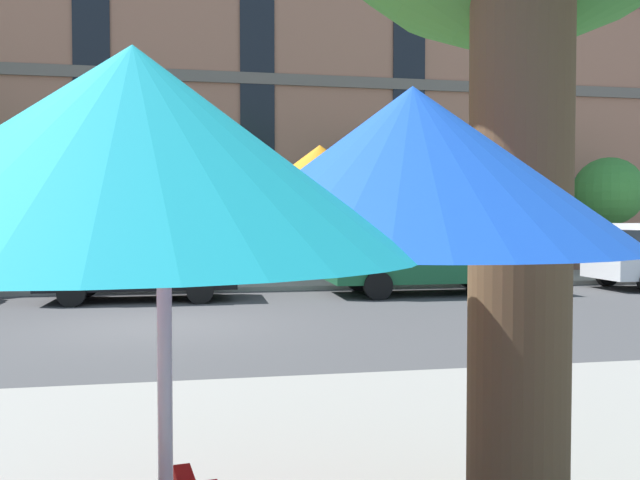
# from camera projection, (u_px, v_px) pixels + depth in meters

# --- Properties ---
(ground_plane) EXTENTS (120.00, 120.00, 0.00)m
(ground_plane) POSITION_uv_depth(u_px,v_px,m) (158.00, 326.00, 11.35)
(ground_plane) COLOR #424244
(sidewalk_far) EXTENTS (56.00, 3.60, 0.12)m
(sidewalk_far) POSITION_uv_depth(u_px,v_px,m) (175.00, 284.00, 18.04)
(sidewalk_far) COLOR #9E998E
(sidewalk_far) RESTS_ON ground
(apartment_building) EXTENTS (40.58, 12.08, 16.00)m
(apartment_building) POSITION_uv_depth(u_px,v_px,m) (182.00, 68.00, 25.82)
(apartment_building) COLOR #A87056
(apartment_building) RESTS_ON ground
(sedan_black) EXTENTS (4.40, 1.98, 1.78)m
(sedan_black) POSITION_uv_depth(u_px,v_px,m) (138.00, 260.00, 14.83)
(sedan_black) COLOR black
(sedan_black) RESTS_ON ground
(pickup_green) EXTENTS (5.10, 2.12, 2.20)m
(pickup_green) POSITION_uv_depth(u_px,v_px,m) (419.00, 253.00, 16.06)
(pickup_green) COLOR #195933
(pickup_green) RESTS_ON ground
(street_tree_middle) EXTENTS (2.29, 2.43, 4.45)m
(street_tree_middle) POSITION_uv_depth(u_px,v_px,m) (365.00, 174.00, 19.28)
(street_tree_middle) COLOR brown
(street_tree_middle) RESTS_ON ground
(street_tree_right) EXTENTS (2.23, 2.22, 3.89)m
(street_tree_right) POSITION_uv_depth(u_px,v_px,m) (609.00, 194.00, 20.62)
(street_tree_right) COLOR #4C3823
(street_tree_right) RESTS_ON ground
(patio_umbrella) EXTENTS (3.53, 3.53, 2.39)m
(patio_umbrella) POSITION_uv_depth(u_px,v_px,m) (163.00, 179.00, 2.55)
(patio_umbrella) COLOR silver
(patio_umbrella) RESTS_ON ground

